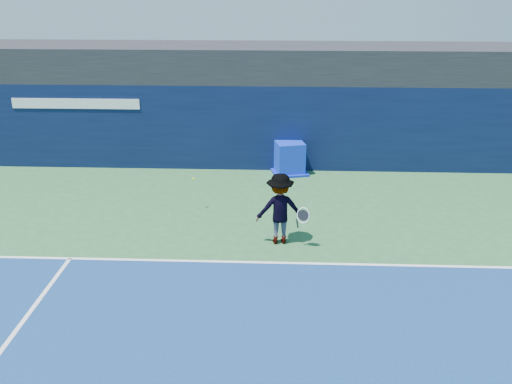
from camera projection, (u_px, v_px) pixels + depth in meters
ground at (269, 336)px, 11.07m from camera, size 80.00×80.00×0.00m
baseline at (272, 263)px, 13.87m from camera, size 24.00×0.10×0.01m
stadium_band at (277, 62)px, 20.50m from camera, size 36.00×3.00×1.20m
back_wall_assembly at (276, 126)px, 20.32m from camera, size 36.00×1.03×3.00m
equipment_cart at (289, 159)px, 19.97m from camera, size 1.42×1.42×1.13m
tennis_player at (280, 209)px, 14.62m from camera, size 1.41×0.85×1.89m
tennis_ball at (194, 179)px, 16.64m from camera, size 0.08×0.08×0.08m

